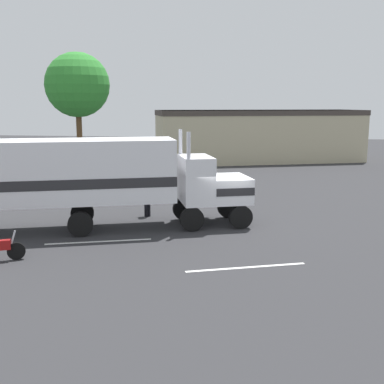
{
  "coord_description": "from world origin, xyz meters",
  "views": [
    {
      "loc": [
        1.79,
        -21.84,
        5.7
      ],
      "look_at": [
        -1.65,
        -0.06,
        1.6
      ],
      "focal_mm": 44.29,
      "sensor_mm": 36.0,
      "label": 1
    }
  ],
  "objects_px": {
    "person_bystander": "(147,199)",
    "parked_car": "(4,179)",
    "semi_truck": "(82,176)",
    "tree_left": "(77,85)"
  },
  "relations": [
    {
      "from": "person_bystander",
      "to": "parked_car",
      "type": "xyz_separation_m",
      "value": [
        -11.29,
        5.72,
        -0.09
      ]
    },
    {
      "from": "person_bystander",
      "to": "parked_car",
      "type": "relative_size",
      "value": 0.35
    },
    {
      "from": "person_bystander",
      "to": "parked_car",
      "type": "bearing_deg",
      "value": 153.14
    },
    {
      "from": "semi_truck",
      "to": "person_bystander",
      "type": "xyz_separation_m",
      "value": [
        2.21,
        3.04,
        -1.63
      ]
    },
    {
      "from": "person_bystander",
      "to": "parked_car",
      "type": "height_order",
      "value": "person_bystander"
    },
    {
      "from": "person_bystander",
      "to": "tree_left",
      "type": "relative_size",
      "value": 0.17
    },
    {
      "from": "parked_car",
      "to": "tree_left",
      "type": "relative_size",
      "value": 0.49
    },
    {
      "from": "semi_truck",
      "to": "parked_car",
      "type": "bearing_deg",
      "value": 136.05
    },
    {
      "from": "semi_truck",
      "to": "parked_car",
      "type": "relative_size",
      "value": 3.0
    },
    {
      "from": "tree_left",
      "to": "parked_car",
      "type": "bearing_deg",
      "value": -111.97
    }
  ]
}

